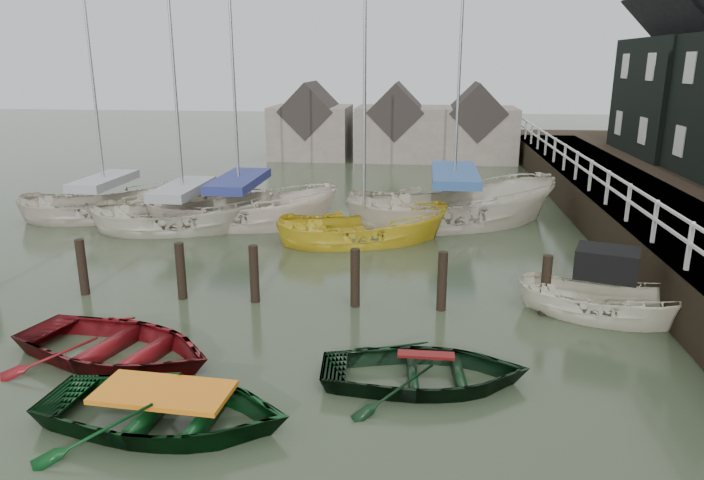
# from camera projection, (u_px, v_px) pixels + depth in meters

# --- Properties ---
(ground) EXTENTS (120.00, 120.00, 0.00)m
(ground) POSITION_uv_depth(u_px,v_px,m) (275.00, 362.00, 11.98)
(ground) COLOR #303A25
(ground) RESTS_ON ground
(pier) EXTENTS (3.04, 32.00, 2.70)m
(pier) POSITION_uv_depth(u_px,v_px,m) (633.00, 216.00, 20.27)
(pier) COLOR black
(pier) RESTS_ON ground
(mooring_pilings) EXTENTS (13.72, 0.22, 1.80)m
(mooring_pilings) POSITION_uv_depth(u_px,v_px,m) (258.00, 282.00, 14.83)
(mooring_pilings) COLOR black
(mooring_pilings) RESTS_ON ground
(far_sheds) EXTENTS (14.00, 4.08, 4.39)m
(far_sheds) POSITION_uv_depth(u_px,v_px,m) (394.00, 127.00, 36.20)
(far_sheds) COLOR #665B51
(far_sheds) RESTS_ON ground
(rowboat_red) EXTENTS (4.76, 3.92, 0.86)m
(rowboat_red) POSITION_uv_depth(u_px,v_px,m) (117.00, 360.00, 12.08)
(rowboat_red) COLOR #610D11
(rowboat_red) RESTS_ON ground
(rowboat_green) EXTENTS (4.20, 3.13, 0.84)m
(rowboat_green) POSITION_uv_depth(u_px,v_px,m) (167.00, 425.00, 9.91)
(rowboat_green) COLOR black
(rowboat_green) RESTS_ON ground
(rowboat_dkgreen) EXTENTS (3.91, 2.94, 0.77)m
(rowboat_dkgreen) POSITION_uv_depth(u_px,v_px,m) (425.00, 384.00, 11.18)
(rowboat_dkgreen) COLOR black
(rowboat_dkgreen) RESTS_ON ground
(motorboat) EXTENTS (4.10, 2.57, 2.30)m
(motorboat) POSITION_uv_depth(u_px,v_px,m) (603.00, 313.00, 14.01)
(motorboat) COLOR beige
(motorboat) RESTS_ON ground
(sailboat_a) EXTENTS (6.46, 3.91, 10.61)m
(sailboat_a) POSITION_uv_depth(u_px,v_px,m) (186.00, 228.00, 21.34)
(sailboat_a) COLOR beige
(sailboat_a) RESTS_ON ground
(sailboat_b) EXTENTS (6.97, 3.07, 12.03)m
(sailboat_b) POSITION_uv_depth(u_px,v_px,m) (241.00, 223.00, 21.94)
(sailboat_b) COLOR beige
(sailboat_b) RESTS_ON ground
(sailboat_c) EXTENTS (5.89, 3.69, 10.47)m
(sailboat_c) POSITION_uv_depth(u_px,v_px,m) (364.00, 241.00, 19.92)
(sailboat_c) COLOR gold
(sailboat_c) RESTS_ON ground
(sailboat_d) EXTENTS (8.26, 5.48, 13.64)m
(sailboat_d) POSITION_uv_depth(u_px,v_px,m) (452.00, 223.00, 22.04)
(sailboat_d) COLOR #BFB7A3
(sailboat_d) RESTS_ON ground
(sailboat_e) EXTENTS (6.34, 4.22, 10.44)m
(sailboat_e) POSITION_uv_depth(u_px,v_px,m) (108.00, 217.00, 22.87)
(sailboat_e) COLOR #BAAF9F
(sailboat_e) RESTS_ON ground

